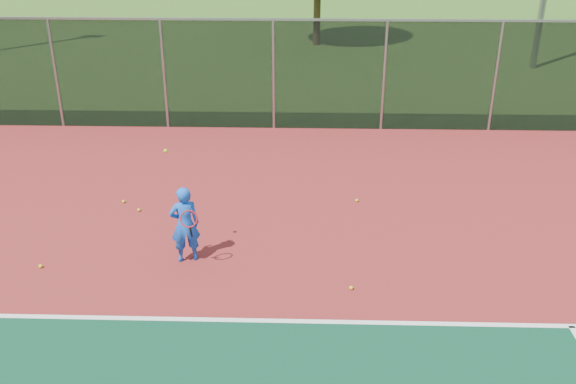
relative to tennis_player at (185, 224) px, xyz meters
name	(u,v)px	position (x,y,z in m)	size (l,w,h in m)	color
court_apron	(453,369)	(4.21, -2.80, -0.73)	(30.00, 20.00, 0.02)	maroon
fence_back	(384,75)	(4.21, 7.20, 0.82)	(30.00, 0.06, 3.03)	black
tennis_player	(185,224)	(0.00, 0.00, 0.00)	(0.60, 0.66, 2.10)	blue
practice_ball_0	(357,200)	(3.23, 2.48, -0.69)	(0.07, 0.07, 0.07)	#C0CE18
practice_ball_1	(351,288)	(2.90, -0.88, -0.69)	(0.07, 0.07, 0.07)	#C0CE18
practice_ball_2	(139,210)	(-1.34, 1.89, -0.69)	(0.07, 0.07, 0.07)	#C0CE18
practice_ball_3	(124,201)	(-1.77, 2.28, -0.69)	(0.07, 0.07, 0.07)	#C0CE18
practice_ball_5	(41,266)	(-2.55, -0.36, -0.69)	(0.07, 0.07, 0.07)	#C0CE18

